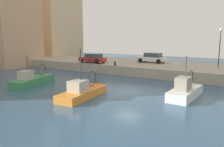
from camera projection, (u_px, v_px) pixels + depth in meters
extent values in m
plane|color=#335675|center=(128.00, 91.00, 21.40)|extent=(80.00, 80.00, 0.00)
cube|color=#ADA08C|center=(169.00, 70.00, 30.88)|extent=(9.00, 56.00, 1.20)
cube|color=#388951|center=(33.00, 84.00, 24.34)|extent=(5.83, 2.92, 1.45)
cone|color=#388951|center=(50.00, 79.00, 27.28)|extent=(1.22, 1.67, 1.50)
cube|color=#896B4C|center=(33.00, 78.00, 24.24)|extent=(5.58, 2.74, 0.08)
cube|color=#B7AD99|center=(26.00, 75.00, 23.13)|extent=(1.38, 1.37, 0.92)
cylinder|color=#4C4C51|center=(28.00, 68.00, 23.34)|extent=(0.10, 0.10, 2.46)
torus|color=#3F3833|center=(42.00, 69.00, 25.58)|extent=(1.24, 0.37, 1.26)
sphere|color=white|center=(15.00, 85.00, 23.04)|extent=(0.32, 0.32, 0.32)
cube|color=white|center=(185.00, 97.00, 19.08)|extent=(4.99, 1.79, 1.54)
cone|color=white|center=(194.00, 91.00, 21.38)|extent=(0.95, 1.50, 1.47)
cube|color=#896B4C|center=(185.00, 89.00, 18.97)|extent=(4.79, 1.65, 0.08)
cube|color=gray|center=(183.00, 84.00, 18.31)|extent=(1.51, 1.02, 1.09)
cylinder|color=#4C4C51|center=(185.00, 73.00, 18.54)|extent=(0.10, 0.10, 2.80)
torus|color=#3F3833|center=(191.00, 78.00, 19.98)|extent=(1.31, 0.12, 1.31)
sphere|color=white|center=(168.00, 97.00, 18.33)|extent=(0.32, 0.32, 0.32)
cube|color=orange|center=(83.00, 97.00, 19.15)|extent=(5.50, 2.29, 1.28)
cone|color=orange|center=(100.00, 90.00, 21.83)|extent=(1.06, 1.63, 1.54)
cube|color=#B2A893|center=(83.00, 91.00, 19.06)|extent=(5.28, 2.13, 0.08)
cube|color=#B7AD99|center=(78.00, 86.00, 18.41)|extent=(1.58, 1.36, 0.92)
cylinder|color=#4C4C51|center=(81.00, 70.00, 18.60)|extent=(0.10, 0.10, 3.50)
torus|color=#3F3833|center=(92.00, 79.00, 20.26)|extent=(1.32, 0.23, 1.32)
sphere|color=white|center=(62.00, 98.00, 18.10)|extent=(0.32, 0.32, 0.32)
cube|color=silver|center=(152.00, 59.00, 34.02)|extent=(1.71, 4.21, 0.59)
cube|color=#384756|center=(153.00, 55.00, 33.81)|extent=(1.49, 2.36, 0.60)
cylinder|color=black|center=(140.00, 60.00, 34.12)|extent=(0.22, 0.64, 0.64)
cylinder|color=black|center=(145.00, 59.00, 35.52)|extent=(0.22, 0.64, 0.64)
cylinder|color=black|center=(159.00, 62.00, 32.60)|extent=(0.22, 0.64, 0.64)
cylinder|color=black|center=(163.00, 60.00, 33.99)|extent=(0.22, 0.64, 0.64)
cube|color=red|center=(92.00, 59.00, 33.78)|extent=(1.66, 4.03, 0.53)
cube|color=#384756|center=(93.00, 55.00, 33.58)|extent=(1.46, 2.26, 0.57)
cylinder|color=black|center=(82.00, 61.00, 33.84)|extent=(0.22, 0.64, 0.64)
cylinder|color=black|center=(89.00, 60.00, 35.23)|extent=(0.22, 0.64, 0.64)
cylinder|color=black|center=(97.00, 62.00, 32.39)|extent=(0.22, 0.64, 0.64)
cylinder|color=black|center=(103.00, 61.00, 33.78)|extent=(0.22, 0.64, 0.64)
cylinder|color=#2D2D33|center=(115.00, 64.00, 30.47)|extent=(0.28, 0.28, 0.55)
cylinder|color=#2D2D33|center=(91.00, 62.00, 32.59)|extent=(0.28, 0.28, 0.55)
cylinder|color=#38383D|center=(219.00, 49.00, 28.60)|extent=(0.12, 0.12, 4.50)
sphere|color=#F2EACC|center=(221.00, 30.00, 28.22)|extent=(0.36, 0.36, 0.36)
cube|color=tan|center=(8.00, 24.00, 39.25)|extent=(7.73, 8.71, 14.33)
cube|color=beige|center=(53.00, 16.00, 49.33)|extent=(9.36, 8.98, 18.75)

